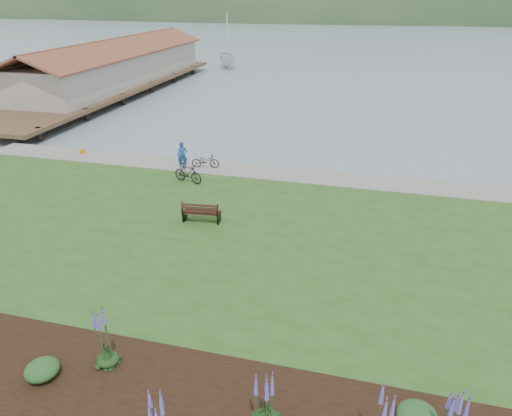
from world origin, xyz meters
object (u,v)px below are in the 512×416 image
Objects in this scene: person at (182,153)px; sailboat at (228,68)px; park_bench at (201,212)px; bicycle_a at (205,161)px.

sailboat is at bearing 83.50° from person.
person is 0.08× the size of sailboat.
park_bench reaches higher than bicycle_a.
bicycle_a is at bearing 102.40° from park_bench.
person is at bearing 113.04° from park_bench.
park_bench is 7.10m from person.
bicycle_a is 0.07× the size of sailboat.
sailboat is at bearing 99.98° from park_bench.
person reaches higher than park_bench.
park_bench is 0.91× the size of person.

